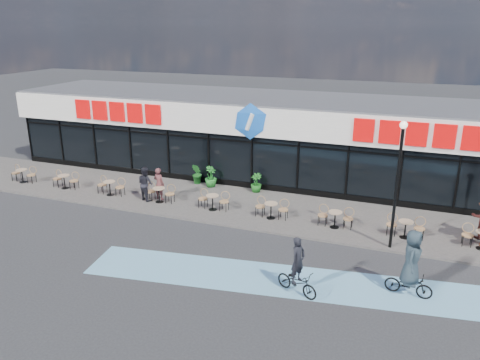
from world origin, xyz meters
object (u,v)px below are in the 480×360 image
object	(u,v)px
patron_right	(145,184)
cyclist_b	(411,268)
lamp_post	(398,175)
cyclist_a	(297,275)
patron_left	(159,184)
potted_plant_mid	(211,176)
potted_plant_left	(197,174)
potted_plant_right	(256,183)
bistro_set_0	(23,174)

from	to	relation	value
patron_right	cyclist_b	bearing A→B (deg)	-176.20
lamp_post	cyclist_a	distance (m)	5.74
cyclist_a	patron_left	bearing A→B (deg)	145.41
potted_plant_mid	cyclist_b	xyz separation A→B (m)	(10.41, -7.39, 0.34)
cyclist_b	potted_plant_left	bearing A→B (deg)	146.29
potted_plant_left	lamp_post	bearing A→B (deg)	-22.22
potted_plant_mid	cyclist_b	world-z (taller)	cyclist_b
patron_left	potted_plant_left	bearing A→B (deg)	-95.37
potted_plant_left	potted_plant_mid	world-z (taller)	potted_plant_left
potted_plant_mid	potted_plant_right	bearing A→B (deg)	1.12
potted_plant_mid	patron_left	world-z (taller)	patron_left
lamp_post	bistro_set_0	bearing A→B (deg)	176.51
potted_plant_right	cyclist_a	distance (m)	9.67
potted_plant_right	cyclist_b	xyz separation A→B (m)	(7.82, -7.44, 0.40)
lamp_post	potted_plant_left	size ratio (longest dim) A/B	4.39
bistro_set_0	potted_plant_left	xyz separation A→B (m)	(9.29, 3.09, 0.12)
potted_plant_right	patron_left	bearing A→B (deg)	-147.25
cyclist_b	lamp_post	bearing A→B (deg)	103.40
lamp_post	potted_plant_mid	xyz separation A→B (m)	(-9.64, 4.15, -2.45)
potted_plant_left	potted_plant_mid	distance (m)	0.89
patron_left	lamp_post	bearing A→B (deg)	-177.61
bistro_set_0	cyclist_a	xyz separation A→B (m)	(17.09, -5.64, 0.13)
bistro_set_0	lamp_post	bearing A→B (deg)	-3.49
cyclist_a	bistro_set_0	bearing A→B (deg)	161.75
lamp_post	patron_right	world-z (taller)	lamp_post
lamp_post	potted_plant_mid	world-z (taller)	lamp_post
potted_plant_right	patron_left	distance (m)	5.04
potted_plant_left	patron_right	size ratio (longest dim) A/B	0.67
potted_plant_left	patron_right	world-z (taller)	patron_right
potted_plant_left	patron_left	world-z (taller)	patron_left
lamp_post	cyclist_b	bearing A→B (deg)	-76.60
potted_plant_left	potted_plant_right	bearing A→B (deg)	-1.51
patron_left	patron_right	distance (m)	0.67
patron_left	patron_right	world-z (taller)	patron_right
lamp_post	potted_plant_right	distance (m)	8.59
potted_plant_mid	lamp_post	bearing A→B (deg)	-23.32
patron_left	patron_right	bearing A→B (deg)	38.14
lamp_post	patron_left	bearing A→B (deg)	172.51
potted_plant_mid	patron_left	bearing A→B (deg)	-121.64
potted_plant_left	potted_plant_mid	xyz separation A→B (m)	(0.88, -0.14, -0.01)
patron_left	cyclist_a	world-z (taller)	cyclist_a
patron_right	potted_plant_mid	bearing A→B (deg)	-103.85
lamp_post	cyclist_a	bearing A→B (deg)	-121.41
lamp_post	potted_plant_left	world-z (taller)	lamp_post
potted_plant_left	potted_plant_mid	bearing A→B (deg)	-9.17
lamp_post	potted_plant_right	world-z (taller)	lamp_post
patron_right	cyclist_a	xyz separation A→B (m)	(9.17, -5.60, -0.28)
potted_plant_left	cyclist_b	distance (m)	13.57
potted_plant_mid	potted_plant_left	bearing A→B (deg)	170.83
patron_right	bistro_set_0	bearing A→B (deg)	22.67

